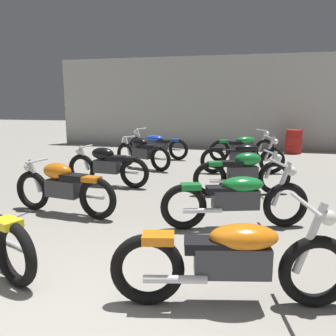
{
  "coord_description": "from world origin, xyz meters",
  "views": [
    {
      "loc": [
        1.5,
        -1.92,
        1.8
      ],
      "look_at": [
        0.0,
        4.45,
        0.55
      ],
      "focal_mm": 36.54,
      "sensor_mm": 36.0,
      "label": 1
    }
  ],
  "objects_px": {
    "motorcycle_left_row_3": "(142,152)",
    "motorcycle_left_row_4": "(157,145)",
    "motorcycle_right_row_2": "(243,172)",
    "motorcycle_right_row_3": "(243,156)",
    "motorcycle_right_row_4": "(243,147)",
    "motorcycle_left_row_2": "(107,165)",
    "motorcycle_right_row_0": "(233,258)",
    "motorcycle_left_row_1": "(63,187)",
    "motorcycle_right_row_1": "(236,198)",
    "oil_drum": "(294,142)"
  },
  "relations": [
    {
      "from": "motorcycle_right_row_2",
      "to": "oil_drum",
      "type": "height_order",
      "value": "motorcycle_right_row_2"
    },
    {
      "from": "motorcycle_left_row_2",
      "to": "motorcycle_left_row_4",
      "type": "relative_size",
      "value": 0.92
    },
    {
      "from": "motorcycle_right_row_1",
      "to": "motorcycle_right_row_3",
      "type": "bearing_deg",
      "value": 89.65
    },
    {
      "from": "motorcycle_right_row_4",
      "to": "motorcycle_left_row_3",
      "type": "bearing_deg",
      "value": -144.02
    },
    {
      "from": "motorcycle_right_row_4",
      "to": "oil_drum",
      "type": "relative_size",
      "value": 2.38
    },
    {
      "from": "motorcycle_right_row_3",
      "to": "motorcycle_right_row_4",
      "type": "xyz_separation_m",
      "value": [
        -0.05,
        2.01,
        0.0
      ]
    },
    {
      "from": "motorcycle_left_row_1",
      "to": "motorcycle_right_row_2",
      "type": "xyz_separation_m",
      "value": [
        2.83,
        1.9,
        0.0
      ]
    },
    {
      "from": "motorcycle_right_row_0",
      "to": "motorcycle_right_row_1",
      "type": "relative_size",
      "value": 1.02
    },
    {
      "from": "motorcycle_left_row_1",
      "to": "motorcycle_right_row_0",
      "type": "relative_size",
      "value": 0.91
    },
    {
      "from": "motorcycle_left_row_2",
      "to": "motorcycle_right_row_3",
      "type": "relative_size",
      "value": 0.92
    },
    {
      "from": "motorcycle_left_row_1",
      "to": "oil_drum",
      "type": "xyz_separation_m",
      "value": [
        4.5,
        8.09,
        -0.03
      ]
    },
    {
      "from": "motorcycle_left_row_3",
      "to": "motorcycle_right_row_1",
      "type": "height_order",
      "value": "motorcycle_right_row_1"
    },
    {
      "from": "motorcycle_right_row_0",
      "to": "motorcycle_right_row_2",
      "type": "relative_size",
      "value": 1.12
    },
    {
      "from": "motorcycle_left_row_3",
      "to": "motorcycle_left_row_4",
      "type": "relative_size",
      "value": 0.85
    },
    {
      "from": "motorcycle_right_row_0",
      "to": "motorcycle_right_row_3",
      "type": "relative_size",
      "value": 1.0
    },
    {
      "from": "motorcycle_left_row_4",
      "to": "motorcycle_right_row_2",
      "type": "relative_size",
      "value": 1.12
    },
    {
      "from": "motorcycle_left_row_1",
      "to": "motorcycle_right_row_1",
      "type": "bearing_deg",
      "value": -0.04
    },
    {
      "from": "motorcycle_right_row_0",
      "to": "motorcycle_right_row_3",
      "type": "bearing_deg",
      "value": 90.22
    },
    {
      "from": "motorcycle_right_row_1",
      "to": "motorcycle_right_row_3",
      "type": "relative_size",
      "value": 0.98
    },
    {
      "from": "motorcycle_left_row_3",
      "to": "motorcycle_right_row_0",
      "type": "relative_size",
      "value": 0.85
    },
    {
      "from": "motorcycle_right_row_2",
      "to": "motorcycle_left_row_3",
      "type": "bearing_deg",
      "value": 141.91
    },
    {
      "from": "motorcycle_right_row_4",
      "to": "motorcycle_right_row_2",
      "type": "bearing_deg",
      "value": -88.88
    },
    {
      "from": "motorcycle_right_row_1",
      "to": "motorcycle_right_row_3",
      "type": "distance_m",
      "value": 4.01
    },
    {
      "from": "oil_drum",
      "to": "motorcycle_left_row_3",
      "type": "bearing_deg",
      "value": -137.84
    },
    {
      "from": "motorcycle_left_row_3",
      "to": "motorcycle_right_row_2",
      "type": "distance_m",
      "value": 3.51
    },
    {
      "from": "motorcycle_left_row_2",
      "to": "motorcycle_right_row_4",
      "type": "relative_size",
      "value": 0.98
    },
    {
      "from": "motorcycle_left_row_3",
      "to": "motorcycle_right_row_4",
      "type": "bearing_deg",
      "value": 35.98
    },
    {
      "from": "motorcycle_right_row_4",
      "to": "oil_drum",
      "type": "xyz_separation_m",
      "value": [
        1.75,
        2.07,
        -0.03
      ]
    },
    {
      "from": "motorcycle_right_row_1",
      "to": "oil_drum",
      "type": "xyz_separation_m",
      "value": [
        1.73,
        8.09,
        -0.03
      ]
    },
    {
      "from": "motorcycle_left_row_4",
      "to": "motorcycle_right_row_1",
      "type": "bearing_deg",
      "value": -64.79
    },
    {
      "from": "motorcycle_left_row_2",
      "to": "motorcycle_left_row_4",
      "type": "height_order",
      "value": "motorcycle_left_row_4"
    },
    {
      "from": "motorcycle_left_row_3",
      "to": "motorcycle_left_row_4",
      "type": "xyz_separation_m",
      "value": [
        -0.06,
        1.8,
        -0.01
      ]
    },
    {
      "from": "motorcycle_left_row_2",
      "to": "motorcycle_left_row_4",
      "type": "bearing_deg",
      "value": 88.71
    },
    {
      "from": "motorcycle_right_row_1",
      "to": "motorcycle_left_row_3",
      "type": "bearing_deg",
      "value": 123.64
    },
    {
      "from": "motorcycle_left_row_4",
      "to": "motorcycle_right_row_4",
      "type": "relative_size",
      "value": 1.06
    },
    {
      "from": "motorcycle_left_row_3",
      "to": "motorcycle_right_row_0",
      "type": "distance_m",
      "value": 6.65
    },
    {
      "from": "motorcycle_right_row_3",
      "to": "motorcycle_left_row_4",
      "type": "bearing_deg",
      "value": 146.23
    },
    {
      "from": "motorcycle_left_row_2",
      "to": "motorcycle_right_row_1",
      "type": "relative_size",
      "value": 0.94
    },
    {
      "from": "motorcycle_left_row_2",
      "to": "motorcycle_left_row_3",
      "type": "relative_size",
      "value": 1.08
    },
    {
      "from": "motorcycle_left_row_1",
      "to": "motorcycle_right_row_0",
      "type": "distance_m",
      "value": 3.45
    },
    {
      "from": "motorcycle_right_row_3",
      "to": "oil_drum",
      "type": "bearing_deg",
      "value": 67.3
    },
    {
      "from": "motorcycle_right_row_0",
      "to": "motorcycle_left_row_1",
      "type": "bearing_deg",
      "value": 144.85
    },
    {
      "from": "motorcycle_right_row_0",
      "to": "motorcycle_right_row_2",
      "type": "bearing_deg",
      "value": 89.85
    },
    {
      "from": "motorcycle_left_row_1",
      "to": "motorcycle_right_row_3",
      "type": "relative_size",
      "value": 0.91
    },
    {
      "from": "motorcycle_left_row_1",
      "to": "motorcycle_right_row_0",
      "type": "height_order",
      "value": "motorcycle_right_row_0"
    },
    {
      "from": "motorcycle_right_row_2",
      "to": "motorcycle_right_row_3",
      "type": "distance_m",
      "value": 2.11
    },
    {
      "from": "motorcycle_left_row_1",
      "to": "motorcycle_right_row_1",
      "type": "distance_m",
      "value": 2.77
    },
    {
      "from": "motorcycle_left_row_1",
      "to": "motorcycle_left_row_2",
      "type": "relative_size",
      "value": 1.0
    },
    {
      "from": "oil_drum",
      "to": "motorcycle_right_row_3",
      "type": "bearing_deg",
      "value": -112.7
    },
    {
      "from": "motorcycle_right_row_1",
      "to": "motorcycle_right_row_2",
      "type": "distance_m",
      "value": 1.9
    }
  ]
}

